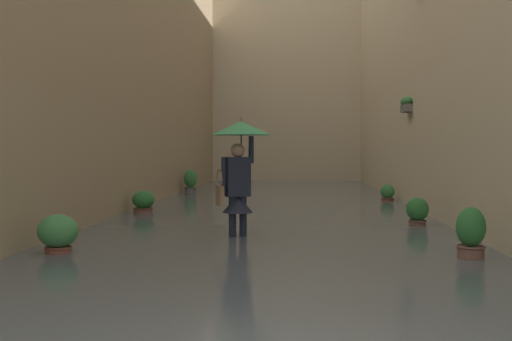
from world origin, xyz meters
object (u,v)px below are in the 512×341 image
Objects in this scene: person_wading at (239,158)px; potted_plant_mid_left at (471,239)px; potted_plant_near_right at (190,183)px; potted_plant_far_left at (387,196)px; potted_plant_far_right at (143,206)px; potted_plant_near_left at (417,214)px; potted_plant_mid_right at (58,236)px.

potted_plant_mid_left is (-3.18, 1.99, -1.03)m from person_wading.
potted_plant_near_right is 1.50× the size of potted_plant_far_left.
potted_plant_far_left is at bearing -113.50° from person_wading.
potted_plant_mid_left reaches higher than potted_plant_far_right.
potted_plant_near_left is (-3.16, -1.80, -1.07)m from person_wading.
potted_plant_mid_right is (5.50, -0.12, -0.02)m from potted_plant_mid_left.
potted_plant_far_right is at bearing -19.96° from potted_plant_near_left.
potted_plant_mid_left is at bearing 134.05° from potted_plant_far_right.
person_wading is 3.79m from potted_plant_near_left.
potted_plant_far_right is 7.09m from potted_plant_far_left.
potted_plant_mid_left is at bearing 147.98° from person_wading.
potted_plant_near_left is 1.12× the size of potted_plant_far_left.
person_wading is at bearing -32.02° from potted_plant_mid_left.
potted_plant_mid_left is 1.19× the size of potted_plant_mid_right.
potted_plant_near_left is 6.60m from potted_plant_mid_right.
potted_plant_near_right is at bearing -26.88° from potted_plant_far_left.
potted_plant_mid_right reaches higher than potted_plant_far_left.
potted_plant_far_left is (-0.22, -9.81, -0.11)m from potted_plant_mid_left.
potted_plant_near_right is 6.99m from potted_plant_far_right.
potted_plant_far_right is 1.08× the size of potted_plant_far_left.
potted_plant_near_left is at bearing -150.27° from person_wading.
potted_plant_near_right reaches higher than potted_plant_far_right.
person_wading reaches higher than potted_plant_mid_right.
person_wading is 3.89m from potted_plant_mid_left.
potted_plant_near_left is (-5.70, 9.03, -0.10)m from potted_plant_near_right.
potted_plant_far_right is (-0.08, 6.99, -0.14)m from potted_plant_near_right.
potted_plant_mid_right reaches higher than potted_plant_near_left.
potted_plant_far_right is (5.64, -5.84, -0.08)m from potted_plant_mid_left.
potted_plant_mid_right is at bearing 38.94° from person_wading.
potted_plant_near_right is at bearing -76.81° from person_wading.
potted_plant_near_right is 12.71m from potted_plant_mid_right.
potted_plant_mid_right is 1.13× the size of potted_plant_far_left.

